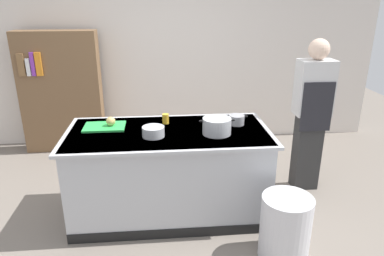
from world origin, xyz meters
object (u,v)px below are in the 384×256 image
(person_chef, at_px, (311,113))
(onion, at_px, (111,121))
(mixing_bowl, at_px, (153,132))
(bookshelf, at_px, (61,92))
(trash_bin, at_px, (285,227))
(stock_pot, at_px, (217,126))
(sauce_pan, at_px, (237,120))
(juice_cup, at_px, (166,119))

(person_chef, bearing_deg, onion, 94.81)
(mixing_bowl, bearing_deg, bookshelf, 124.40)
(trash_bin, bearing_deg, stock_pot, 126.79)
(mixing_bowl, relative_size, person_chef, 0.12)
(stock_pot, relative_size, person_chef, 0.20)
(onion, bearing_deg, bookshelf, 118.52)
(onion, height_order, stock_pot, stock_pot)
(onion, distance_m, sauce_pan, 1.26)
(sauce_pan, height_order, bookshelf, bookshelf)
(juice_cup, xyz_separation_m, bookshelf, (-1.44, 1.57, -0.10))
(mixing_bowl, distance_m, juice_cup, 0.37)
(stock_pot, xyz_separation_m, juice_cup, (-0.48, 0.34, -0.03))
(stock_pot, distance_m, trash_bin, 1.08)
(onion, distance_m, juice_cup, 0.55)
(stock_pot, distance_m, juice_cup, 0.58)
(juice_cup, bearing_deg, onion, -172.36)
(sauce_pan, distance_m, juice_cup, 0.72)
(stock_pot, bearing_deg, onion, 165.49)
(juice_cup, bearing_deg, person_chef, 5.33)
(sauce_pan, xyz_separation_m, person_chef, (0.89, 0.25, -0.04))
(onion, bearing_deg, mixing_bowl, -33.30)
(sauce_pan, xyz_separation_m, bookshelf, (-2.15, 1.67, -0.10))
(onion, relative_size, trash_bin, 0.16)
(stock_pot, xyz_separation_m, trash_bin, (0.50, -0.67, -0.69))
(mixing_bowl, bearing_deg, juice_cup, 70.98)
(mixing_bowl, height_order, bookshelf, bookshelf)
(person_chef, xyz_separation_m, bookshelf, (-3.05, 1.42, -0.06))
(mixing_bowl, bearing_deg, sauce_pan, 16.82)
(onion, relative_size, person_chef, 0.05)
(onion, relative_size, stock_pot, 0.27)
(stock_pot, relative_size, mixing_bowl, 1.62)
(sauce_pan, bearing_deg, stock_pot, -135.24)
(sauce_pan, distance_m, mixing_bowl, 0.88)
(onion, bearing_deg, juice_cup, 7.64)
(onion, xyz_separation_m, sauce_pan, (1.26, -0.02, -0.02))
(stock_pot, distance_m, sauce_pan, 0.34)
(sauce_pan, bearing_deg, onion, 178.90)
(sauce_pan, relative_size, bookshelf, 0.13)
(trash_bin, bearing_deg, mixing_bowl, 149.22)
(trash_bin, bearing_deg, juice_cup, 134.17)
(stock_pot, relative_size, trash_bin, 0.59)
(mixing_bowl, xyz_separation_m, trash_bin, (1.09, -0.65, -0.66))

